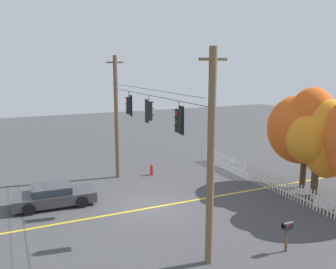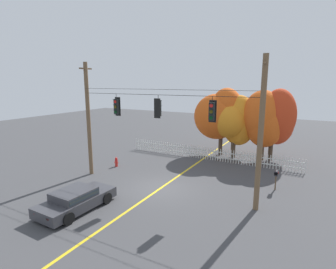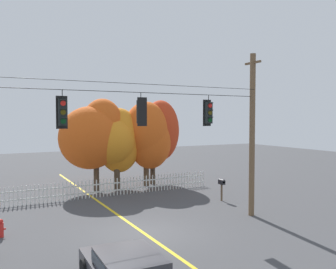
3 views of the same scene
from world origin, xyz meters
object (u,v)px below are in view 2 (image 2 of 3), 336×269
object	(u,v)px
fire_hydrant	(116,162)
roadside_mailbox	(276,174)
traffic_signal_northbound_secondary	(212,111)
autumn_maple_far_west	(278,119)
traffic_signal_northbound_primary	(117,107)
autumn_oak_far_east	(263,119)
traffic_signal_southbound_primary	(158,108)
autumn_maple_near_fence	(221,114)
parked_car	(76,199)
autumn_maple_mid	(235,121)

from	to	relation	value
fire_hydrant	roadside_mailbox	world-z (taller)	roadside_mailbox
traffic_signal_northbound_secondary	autumn_maple_far_west	xyz separation A→B (m)	(2.34, 10.11, -1.53)
traffic_signal_northbound_secondary	roadside_mailbox	bearing A→B (deg)	45.57
traffic_signal_northbound_primary	autumn_oak_far_east	size ratio (longest dim) A/B	0.24
traffic_signal_northbound_primary	roadside_mailbox	xyz separation A→B (m)	(9.87, 3.29, -4.09)
autumn_oak_far_east	autumn_maple_far_west	xyz separation A→B (m)	(1.07, 0.60, -0.01)
traffic_signal_southbound_primary	traffic_signal_northbound_secondary	xyz separation A→B (m)	(3.42, 0.02, -0.02)
traffic_signal_northbound_primary	fire_hydrant	bearing A→B (deg)	133.02
autumn_maple_near_fence	parked_car	world-z (taller)	autumn_maple_near_fence
autumn_maple_far_west	parked_car	size ratio (longest dim) A/B	1.44
roadside_mailbox	autumn_maple_near_fence	bearing A→B (deg)	131.22
traffic_signal_southbound_primary	autumn_maple_mid	world-z (taller)	traffic_signal_southbound_primary
autumn_oak_far_east	roadside_mailbox	distance (m)	7.02
autumn_maple_near_fence	autumn_maple_far_west	distance (m)	4.84
traffic_signal_southbound_primary	traffic_signal_northbound_secondary	size ratio (longest dim) A/B	0.98
roadside_mailbox	autumn_oak_far_east	bearing A→B (deg)	107.34
fire_hydrant	roadside_mailbox	bearing A→B (deg)	4.97
roadside_mailbox	autumn_maple_far_west	bearing A→B (deg)	97.33
traffic_signal_northbound_primary	autumn_maple_far_west	xyz separation A→B (m)	(8.99, 10.11, -1.50)
traffic_signal_southbound_primary	roadside_mailbox	xyz separation A→B (m)	(6.64, 3.31, -4.13)
traffic_signal_southbound_primary	parked_car	bearing A→B (deg)	-117.53
autumn_maple_near_fence	parked_car	xyz separation A→B (m)	(-3.36, -14.45, -3.23)
autumn_maple_mid	autumn_maple_far_west	distance (m)	3.56
autumn_maple_mid	autumn_maple_far_west	world-z (taller)	autumn_maple_far_west
traffic_signal_southbound_primary	autumn_oak_far_east	bearing A→B (deg)	63.78
autumn_oak_far_east	autumn_maple_near_fence	bearing A→B (deg)	175.79
parked_car	autumn_maple_far_west	bearing A→B (deg)	61.02
autumn_maple_mid	autumn_oak_far_east	distance (m)	2.46
fire_hydrant	traffic_signal_northbound_secondary	bearing A→B (deg)	-14.41
traffic_signal_southbound_primary	autumn_maple_mid	bearing A→B (deg)	76.75
autumn_maple_near_fence	autumn_maple_mid	world-z (taller)	autumn_maple_near_fence
traffic_signal_northbound_secondary	autumn_maple_mid	size ratio (longest dim) A/B	0.26
autumn_maple_mid	traffic_signal_northbound_secondary	bearing A→B (deg)	-83.08
traffic_signal_northbound_primary	fire_hydrant	size ratio (longest dim) A/B	1.95
traffic_signal_southbound_primary	parked_car	distance (m)	6.95
autumn_maple_near_fence	autumn_maple_far_west	bearing A→B (deg)	3.81
autumn_oak_far_east	autumn_maple_far_west	distance (m)	1.22
parked_car	traffic_signal_northbound_secondary	bearing A→B (deg)	38.57
autumn_maple_near_fence	fire_hydrant	world-z (taller)	autumn_maple_near_fence
traffic_signal_southbound_primary	fire_hydrant	distance (m)	7.52
traffic_signal_northbound_primary	autumn_maple_near_fence	xyz separation A→B (m)	(4.17, 9.79, -1.31)
traffic_signal_southbound_primary	autumn_maple_near_fence	bearing A→B (deg)	84.52
autumn_maple_far_west	traffic_signal_northbound_primary	bearing A→B (deg)	-131.63
autumn_maple_near_fence	autumn_maple_mid	xyz separation A→B (m)	(1.32, -0.23, -0.48)
parked_car	autumn_oak_far_east	bearing A→B (deg)	63.35
traffic_signal_northbound_secondary	autumn_maple_mid	bearing A→B (deg)	96.92
autumn_oak_far_east	traffic_signal_northbound_primary	bearing A→B (deg)	-129.77
autumn_maple_far_west	roadside_mailbox	size ratio (longest dim) A/B	4.82
parked_car	traffic_signal_southbound_primary	bearing A→B (deg)	62.47
autumn_maple_near_fence	autumn_maple_far_west	size ratio (longest dim) A/B	1.00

